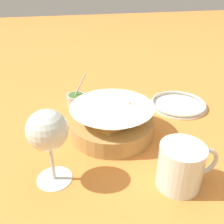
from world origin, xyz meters
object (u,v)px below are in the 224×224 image
at_px(sauce_cup, 76,99).
at_px(beer_mug, 181,167).
at_px(side_plate, 178,104).
at_px(wine_glass, 48,133).
at_px(food_basket, 112,122).

distance_m(sauce_cup, beer_mug, 0.42).
bearing_deg(sauce_cup, side_plate, -14.38).
bearing_deg(side_plate, beer_mug, -115.39).
distance_m(sauce_cup, side_plate, 0.32).
bearing_deg(wine_glass, food_basket, 41.53).
bearing_deg(sauce_cup, wine_glass, -103.36).
xyz_separation_m(food_basket, beer_mug, (0.09, -0.20, 0.01)).
relative_size(beer_mug, side_plate, 0.71).
height_order(wine_glass, beer_mug, wine_glass).
bearing_deg(beer_mug, food_basket, 114.60).
relative_size(sauce_cup, side_plate, 0.58).
height_order(wine_glass, side_plate, wine_glass).
distance_m(food_basket, wine_glass, 0.21).
height_order(beer_mug, side_plate, beer_mug).
relative_size(sauce_cup, wine_glass, 0.64).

